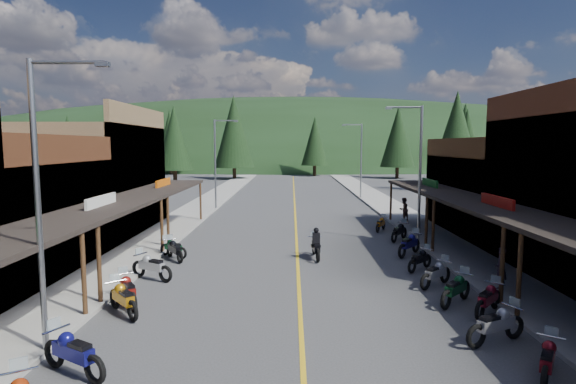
{
  "coord_description": "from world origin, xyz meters",
  "views": [
    {
      "loc": [
        -0.3,
        -17.85,
        5.77
      ],
      "look_at": [
        -0.51,
        8.53,
        3.0
      ],
      "focal_mm": 28.0,
      "sensor_mm": 36.0,
      "label": 1
    }
  ],
  "objects_px": {
    "pine_11": "(456,133)",
    "bike_west_10": "(173,247)",
    "pine_10": "(174,138)",
    "pedestrian_east_a": "(501,269)",
    "streetlight_1": "(217,160)",
    "pine_2": "(234,132)",
    "pine_0": "(68,141)",
    "shop_west_3": "(86,180)",
    "bike_east_7": "(456,288)",
    "shop_east_3": "(507,195)",
    "pedestrian_east_b": "(404,209)",
    "streetlight_0": "(43,194)",
    "bike_east_4": "(548,358)",
    "bike_west_5": "(73,351)",
    "pine_1": "(170,137)",
    "bike_west_6": "(123,297)",
    "bike_west_7": "(128,289)",
    "bike_east_10": "(409,243)",
    "bike_east_9": "(420,259)",
    "pine_5": "(465,134)",
    "streetlight_2": "(418,168)",
    "streetlight_3": "(360,157)",
    "bike_east_12": "(381,223)",
    "pine_7": "(140,138)",
    "pine_8": "(123,143)",
    "bike_east_8": "(436,272)",
    "rider_on_bike": "(316,246)",
    "bike_west_8": "(152,265)",
    "pine_3": "(315,141)",
    "pine_6": "(548,141)",
    "bike_east_5": "(496,323)",
    "pine_4": "(398,136)",
    "bike_east_6": "(488,298)"
  },
  "relations": [
    {
      "from": "pine_11",
      "to": "bike_west_10",
      "type": "height_order",
      "value": "pine_11"
    },
    {
      "from": "pine_10",
      "to": "pedestrian_east_a",
      "type": "bearing_deg",
      "value": -63.09
    },
    {
      "from": "streetlight_1",
      "to": "pine_2",
      "type": "xyz_separation_m",
      "value": [
        -3.05,
        36.0,
        3.53
      ]
    },
    {
      "from": "pine_0",
      "to": "pine_10",
      "type": "height_order",
      "value": "pine_10"
    },
    {
      "from": "pine_0",
      "to": "shop_west_3",
      "type": "bearing_deg",
      "value": -62.66
    },
    {
      "from": "streetlight_1",
      "to": "bike_east_7",
      "type": "bearing_deg",
      "value": -62.26
    },
    {
      "from": "shop_east_3",
      "to": "pedestrian_east_b",
      "type": "height_order",
      "value": "shop_east_3"
    },
    {
      "from": "shop_east_3",
      "to": "pine_11",
      "type": "distance_m",
      "value": 27.81
    },
    {
      "from": "streetlight_0",
      "to": "bike_east_4",
      "type": "relative_size",
      "value": 4.12
    },
    {
      "from": "bike_west_5",
      "to": "pedestrian_east_a",
      "type": "xyz_separation_m",
      "value": [
        13.56,
        6.34,
        0.35
      ]
    },
    {
      "from": "pine_1",
      "to": "bike_west_6",
      "type": "height_order",
      "value": "pine_1"
    },
    {
      "from": "bike_west_7",
      "to": "bike_east_10",
      "type": "distance_m",
      "value": 14.18
    },
    {
      "from": "shop_west_3",
      "to": "bike_east_9",
      "type": "relative_size",
      "value": 5.59
    },
    {
      "from": "shop_east_3",
      "to": "pine_5",
      "type": "height_order",
      "value": "pine_5"
    },
    {
      "from": "bike_east_9",
      "to": "pedestrian_east_a",
      "type": "bearing_deg",
      "value": -11.5
    },
    {
      "from": "pine_10",
      "to": "pedestrian_east_a",
      "type": "height_order",
      "value": "pine_10"
    },
    {
      "from": "streetlight_2",
      "to": "pedestrian_east_a",
      "type": "bearing_deg",
      "value": -84.49
    },
    {
      "from": "pine_1",
      "to": "pedestrian_east_b",
      "type": "xyz_separation_m",
      "value": [
        32.01,
        -54.84,
        -6.21
      ]
    },
    {
      "from": "bike_west_6",
      "to": "pine_2",
      "type": "bearing_deg",
      "value": 51.82
    },
    {
      "from": "streetlight_3",
      "to": "bike_east_12",
      "type": "relative_size",
      "value": 4.31
    },
    {
      "from": "bike_east_4",
      "to": "bike_east_12",
      "type": "xyz_separation_m",
      "value": [
        -0.3,
        19.25,
        -0.02
      ]
    },
    {
      "from": "pine_7",
      "to": "pine_11",
      "type": "distance_m",
      "value": 64.4
    },
    {
      "from": "bike_west_6",
      "to": "bike_west_5",
      "type": "bearing_deg",
      "value": -128.1
    },
    {
      "from": "pine_2",
      "to": "bike_east_9",
      "type": "bearing_deg",
      "value": -74.29
    },
    {
      "from": "pine_1",
      "to": "pine_8",
      "type": "distance_m",
      "value": 30.09
    },
    {
      "from": "bike_east_12",
      "to": "streetlight_1",
      "type": "bearing_deg",
      "value": 169.63
    },
    {
      "from": "pine_10",
      "to": "bike_west_7",
      "type": "relative_size",
      "value": 5.36
    },
    {
      "from": "streetlight_1",
      "to": "pedestrian_east_a",
      "type": "height_order",
      "value": "streetlight_1"
    },
    {
      "from": "pine_5",
      "to": "pine_7",
      "type": "relative_size",
      "value": 1.12
    },
    {
      "from": "pine_11",
      "to": "bike_east_4",
      "type": "bearing_deg",
      "value": -107.18
    },
    {
      "from": "pine_2",
      "to": "bike_east_8",
      "type": "relative_size",
      "value": 6.78
    },
    {
      "from": "bike_west_6",
      "to": "rider_on_bike",
      "type": "relative_size",
      "value": 0.99
    },
    {
      "from": "pedestrian_east_a",
      "to": "streetlight_1",
      "type": "bearing_deg",
      "value": -130.43
    },
    {
      "from": "bike_west_8",
      "to": "rider_on_bike",
      "type": "bearing_deg",
      "value": -33.7
    },
    {
      "from": "pine_3",
      "to": "pine_8",
      "type": "bearing_deg",
      "value": -135.0
    },
    {
      "from": "shop_east_3",
      "to": "pine_6",
      "type": "height_order",
      "value": "pine_6"
    },
    {
      "from": "streetlight_3",
      "to": "bike_east_7",
      "type": "bearing_deg",
      "value": -92.3
    },
    {
      "from": "bike_east_8",
      "to": "pine_1",
      "type": "bearing_deg",
      "value": 161.89
    },
    {
      "from": "streetlight_2",
      "to": "pine_3",
      "type": "height_order",
      "value": "pine_3"
    },
    {
      "from": "bike_east_5",
      "to": "pine_1",
      "type": "bearing_deg",
      "value": 176.4
    },
    {
      "from": "pine_4",
      "to": "shop_west_3",
      "type": "bearing_deg",
      "value": -123.13
    },
    {
      "from": "pedestrian_east_a",
      "to": "pedestrian_east_b",
      "type": "xyz_separation_m",
      "value": [
        0.21,
        16.0,
        0.02
      ]
    },
    {
      "from": "pine_2",
      "to": "bike_east_6",
      "type": "xyz_separation_m",
      "value": [
        16.41,
        -60.97,
        -7.4
      ]
    },
    {
      "from": "streetlight_3",
      "to": "bike_east_8",
      "type": "height_order",
      "value": "streetlight_3"
    },
    {
      "from": "pine_4",
      "to": "pine_10",
      "type": "height_order",
      "value": "pine_4"
    },
    {
      "from": "pine_3",
      "to": "bike_west_5",
      "type": "xyz_separation_m",
      "value": [
        -9.75,
        -73.18,
        -5.83
      ]
    },
    {
      "from": "pine_8",
      "to": "bike_west_8",
      "type": "xyz_separation_m",
      "value": [
        15.7,
        -39.11,
        -5.34
      ]
    },
    {
      "from": "pine_1",
      "to": "bike_east_4",
      "type": "relative_size",
      "value": 6.44
    },
    {
      "from": "pine_2",
      "to": "bike_west_8",
      "type": "relative_size",
      "value": 6.24
    },
    {
      "from": "pine_6",
      "to": "bike_east_8",
      "type": "xyz_separation_m",
      "value": [
        -40.4,
        -63.93,
        -5.89
      ]
    }
  ]
}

